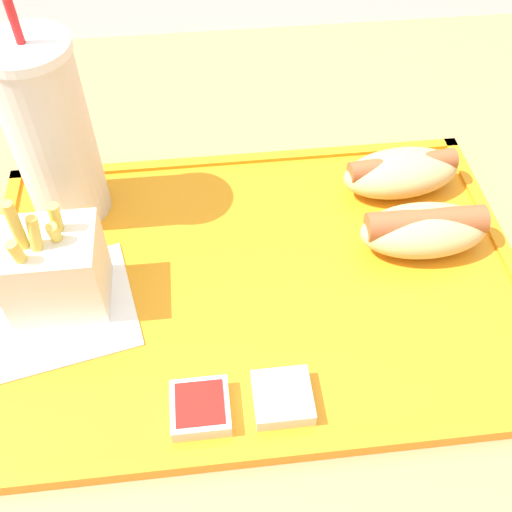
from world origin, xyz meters
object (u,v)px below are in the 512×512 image
soda_cup (51,135)px  sauce_cup_mayo (283,397)px  hot_dog_near (424,229)px  sauce_cup_ketchup (200,408)px  hot_dog_far (401,172)px  fries_carton (54,269)px

soda_cup → sauce_cup_mayo: (0.17, -0.23, -0.08)m
hot_dog_near → sauce_cup_mayo: (-0.15, -0.14, -0.02)m
hot_dog_near → sauce_cup_ketchup: (-0.21, -0.14, -0.02)m
hot_dog_near → sauce_cup_ketchup: size_ratio=2.68×
hot_dog_near → sauce_cup_ketchup: 0.25m
soda_cup → hot_dog_near: size_ratio=1.80×
hot_dog_far → sauce_cup_ketchup: bearing=-133.6°
soda_cup → sauce_cup_mayo: size_ratio=4.82×
sauce_cup_ketchup → sauce_cup_mayo: bearing=1.4°
fries_carton → sauce_cup_ketchup: (0.11, -0.12, -0.03)m
sauce_cup_ketchup → fries_carton: bearing=132.9°
hot_dog_near → soda_cup: bearing=164.6°
fries_carton → sauce_cup_mayo: fries_carton is taller
fries_carton → hot_dog_near: bearing=4.3°
sauce_cup_mayo → sauce_cup_ketchup: 0.06m
hot_dog_far → sauce_cup_mayo: 0.26m
fries_carton → soda_cup: bearing=90.9°
hot_dog_far → hot_dog_near: hot_dog_near is taller
hot_dog_far → fries_carton: fries_carton is taller
hot_dog_near → fries_carton: size_ratio=0.97×
soda_cup → hot_dog_near: (0.32, -0.09, -0.06)m
soda_cup → hot_dog_far: 0.33m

